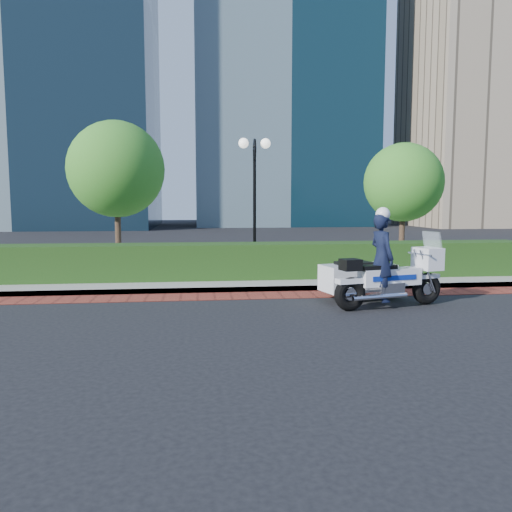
{
  "coord_description": "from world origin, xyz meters",
  "views": [
    {
      "loc": [
        -0.78,
        -10.76,
        2.31
      ],
      "look_at": [
        0.62,
        1.52,
        1.0
      ],
      "focal_mm": 35.0,
      "sensor_mm": 36.0,
      "label": 1
    }
  ],
  "objects": [
    {
      "name": "police_motorcycle",
      "position": [
        3.19,
        0.09,
        0.76
      ],
      "size": [
        2.73,
        1.97,
        2.23
      ],
      "rotation": [
        0.0,
        0.0,
        0.24
      ],
      "color": "black",
      "rests_on": "ground"
    },
    {
      "name": "sidewalk",
      "position": [
        0.0,
        6.0,
        0.07
      ],
      "size": [
        60.0,
        8.0,
        0.15
      ],
      "primitive_type": "cube",
      "color": "gray",
      "rests_on": "ground"
    },
    {
      "name": "tree_c",
      "position": [
        6.5,
        6.5,
        3.05
      ],
      "size": [
        2.8,
        2.8,
        4.3
      ],
      "color": "#332319",
      "rests_on": "sidewalk"
    },
    {
      "name": "hedge_main",
      "position": [
        0.0,
        3.6,
        0.65
      ],
      "size": [
        18.0,
        1.2,
        1.0
      ],
      "primitive_type": "cube",
      "color": "#143311",
      "rests_on": "sidewalk"
    },
    {
      "name": "brick_strip",
      "position": [
        0.0,
        1.5,
        0.01
      ],
      "size": [
        60.0,
        1.0,
        0.01
      ],
      "primitive_type": "cube",
      "color": "maroon",
      "rests_on": "ground"
    },
    {
      "name": "tower_center",
      "position": [
        8.0,
        44.0,
        23.0
      ],
      "size": [
        18.0,
        15.0,
        46.0
      ],
      "primitive_type": "cube",
      "color": "black",
      "rests_on": "ground"
    },
    {
      "name": "tower_left",
      "position": [
        -16.0,
        40.0,
        20.0
      ],
      "size": [
        22.0,
        16.0,
        40.0
      ],
      "primitive_type": "cube",
      "color": "black",
      "rests_on": "ground"
    },
    {
      "name": "lamppost",
      "position": [
        1.0,
        5.2,
        2.96
      ],
      "size": [
        1.02,
        0.7,
        4.21
      ],
      "color": "black",
      "rests_on": "sidewalk"
    },
    {
      "name": "ground",
      "position": [
        0.0,
        0.0,
        0.0
      ],
      "size": [
        120.0,
        120.0,
        0.0
      ],
      "primitive_type": "plane",
      "color": "black",
      "rests_on": "ground"
    },
    {
      "name": "tree_b",
      "position": [
        -3.5,
        6.5,
        3.43
      ],
      "size": [
        3.2,
        3.2,
        4.89
      ],
      "color": "#332319",
      "rests_on": "sidewalk"
    },
    {
      "name": "tower_right",
      "position": [
        28.0,
        38.0,
        14.0
      ],
      "size": [
        14.0,
        12.0,
        28.0
      ],
      "primitive_type": "cube",
      "color": "gray",
      "rests_on": "ground"
    }
  ]
}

